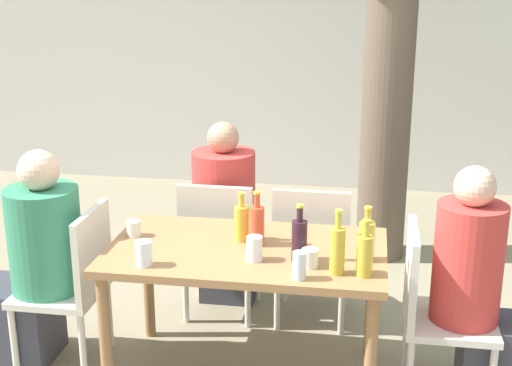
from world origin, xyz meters
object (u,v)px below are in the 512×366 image
oil_cruet_5 (365,254)px  drinking_glass_1 (134,228)px  patio_chair_3 (312,248)px  patio_chair_1 (433,305)px  drinking_glass_0 (144,253)px  soda_bottle_1 (257,224)px  person_seated_2 (227,222)px  oil_cruet_4 (337,249)px  drinking_glass_3 (310,258)px  oil_cruet_3 (241,222)px  dining_table_front (246,264)px  person_seated_0 (34,268)px  person_seated_1 (482,300)px  drinking_glass_4 (299,266)px  patio_chair_2 (219,242)px  oil_cruet_2 (367,240)px  wine_bottle_0 (299,239)px  patio_chair_0 (75,279)px  drinking_glass_2 (254,248)px

oil_cruet_5 → drinking_glass_1: oil_cruet_5 is taller
patio_chair_3 → drinking_glass_1: bearing=32.4°
patio_chair_1 → drinking_glass_0: bearing=101.9°
soda_bottle_1 → person_seated_2: bearing=111.8°
oil_cruet_4 → drinking_glass_3: bearing=156.9°
oil_cruet_3 → dining_table_front: bearing=-67.3°
person_seated_0 → oil_cruet_5: 1.78m
patio_chair_1 → person_seated_1: (0.23, -0.00, 0.04)m
drinking_glass_0 → drinking_glass_3: 0.78m
oil_cruet_5 → drinking_glass_4: bearing=-163.5°
oil_cruet_5 → patio_chair_3: bearing=109.5°
person_seated_0 → drinking_glass_4: 1.51m
patio_chair_1 → drinking_glass_1: (-1.54, 0.07, 0.28)m
patio_chair_1 → soda_bottle_1: 0.95m
person_seated_2 → drinking_glass_0: bearing=82.1°
patio_chair_2 → person_seated_2: size_ratio=0.73×
soda_bottle_1 → oil_cruet_2: (0.55, -0.11, -0.00)m
patio_chair_3 → soda_bottle_1: size_ratio=3.11×
person_seated_2 → wine_bottle_0: person_seated_2 is taller
drinking_glass_1 → drinking_glass_3: bearing=-14.9°
wine_bottle_0 → soda_bottle_1: soda_bottle_1 is taller
wine_bottle_0 → drinking_glass_1: bearing=168.4°
person_seated_0 → oil_cruet_2: size_ratio=4.40×
patio_chair_2 → person_seated_1: (1.44, -0.63, 0.04)m
wine_bottle_0 → person_seated_0: bearing=175.6°
drinking_glass_1 → drinking_glass_4: 0.99m
drinking_glass_4 → patio_chair_3: bearing=91.3°
oil_cruet_3 → drinking_glass_3: 0.47m
soda_bottle_1 → drinking_glass_3: 0.38m
oil_cruet_2 → oil_cruet_5: size_ratio=1.01×
patio_chair_1 → patio_chair_0: bearing=90.0°
dining_table_front → oil_cruet_4: 0.56m
person_seated_1 → drinking_glass_0: (-1.60, -0.29, 0.26)m
person_seated_1 → soda_bottle_1: bearing=87.3°
patio_chair_3 → drinking_glass_3: bearing=93.9°
wine_bottle_0 → oil_cruet_4: size_ratio=0.91×
drinking_glass_2 → drinking_glass_3: bearing=-7.5°
soda_bottle_1 → drinking_glass_4: size_ratio=2.18×
oil_cruet_3 → drinking_glass_3: size_ratio=2.89×
person_seated_0 → person_seated_2: 1.23m
person_seated_2 → soda_bottle_1: (0.32, -0.81, 0.30)m
oil_cruet_3 → drinking_glass_0: oil_cruet_3 is taller
wine_bottle_0 → drinking_glass_4: size_ratio=2.16×
patio_chair_3 → patio_chair_1: bearing=135.7°
person_seated_2 → drinking_glass_0: (-0.16, -1.15, 0.25)m
patio_chair_2 → oil_cruet_2: size_ratio=3.25×
person_seated_2 → drinking_glass_4: 1.34m
person_seated_2 → patio_chair_3: bearing=157.9°
dining_table_front → oil_cruet_4: size_ratio=4.50×
soda_bottle_1 → drinking_glass_3: soda_bottle_1 is taller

